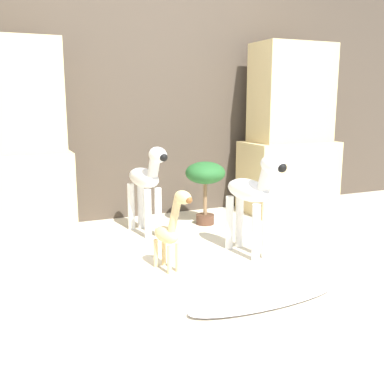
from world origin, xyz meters
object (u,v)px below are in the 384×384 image
object	(u,v)px
zebra_right	(253,195)
potted_palm_front	(205,177)
giraffe_figurine	(171,228)
surfboard	(265,297)
zebra_left	(147,182)

from	to	relation	value
zebra_right	potted_palm_front	world-z (taller)	zebra_right
giraffe_figurine	surfboard	xyz separation A→B (m)	(0.31, -0.59, -0.26)
zebra_left	surfboard	distance (m)	1.48
potted_palm_front	surfboard	bearing A→B (deg)	-103.16
zebra_right	giraffe_figurine	xyz separation A→B (m)	(-0.61, -0.06, -0.14)
surfboard	zebra_right	bearing A→B (deg)	65.08
zebra_left	giraffe_figurine	size ratio (longest dim) A/B	1.33
potted_palm_front	zebra_left	bearing A→B (deg)	-171.28
zebra_left	potted_palm_front	distance (m)	0.55
zebra_right	zebra_left	distance (m)	0.91
zebra_left	giraffe_figurine	world-z (taller)	zebra_left
giraffe_figurine	zebra_right	bearing A→B (deg)	5.76
zebra_right	giraffe_figurine	distance (m)	0.63
potted_palm_front	surfboard	distance (m)	1.59
giraffe_figurine	surfboard	distance (m)	0.72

